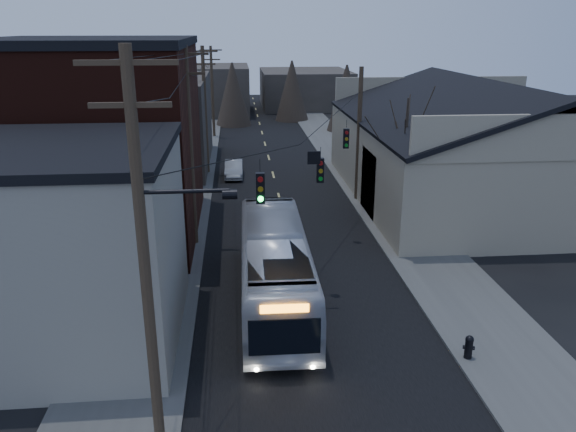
# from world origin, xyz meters

# --- Properties ---
(road_surface) EXTENTS (9.00, 110.00, 0.02)m
(road_surface) POSITION_xyz_m (0.00, 30.00, 0.01)
(road_surface) COLOR black
(road_surface) RESTS_ON ground
(sidewalk_left) EXTENTS (4.00, 110.00, 0.12)m
(sidewalk_left) POSITION_xyz_m (-6.50, 30.00, 0.06)
(sidewalk_left) COLOR #474744
(sidewalk_left) RESTS_ON ground
(sidewalk_right) EXTENTS (4.00, 110.00, 0.12)m
(sidewalk_right) POSITION_xyz_m (6.50, 30.00, 0.06)
(sidewalk_right) COLOR #474744
(sidewalk_right) RESTS_ON ground
(building_clapboard) EXTENTS (8.00, 8.00, 7.00)m
(building_clapboard) POSITION_xyz_m (-9.00, 9.00, 3.50)
(building_clapboard) COLOR gray
(building_clapboard) RESTS_ON ground
(building_brick) EXTENTS (10.00, 12.00, 10.00)m
(building_brick) POSITION_xyz_m (-10.00, 20.00, 5.00)
(building_brick) COLOR black
(building_brick) RESTS_ON ground
(building_left_far) EXTENTS (9.00, 14.00, 7.00)m
(building_left_far) POSITION_xyz_m (-9.50, 36.00, 3.50)
(building_left_far) COLOR #36312B
(building_left_far) RESTS_ON ground
(warehouse) EXTENTS (16.16, 20.60, 7.73)m
(warehouse) POSITION_xyz_m (13.00, 25.00, 2.70)
(warehouse) COLOR gray
(warehouse) RESTS_ON ground
(building_far_left) EXTENTS (10.00, 12.00, 6.00)m
(building_far_left) POSITION_xyz_m (-6.00, 65.00, 3.00)
(building_far_left) COLOR #36312B
(building_far_left) RESTS_ON ground
(building_far_right) EXTENTS (12.00, 14.00, 5.00)m
(building_far_right) POSITION_xyz_m (7.00, 70.00, 2.50)
(building_far_right) COLOR #36312B
(building_far_right) RESTS_ON ground
(bare_tree) EXTENTS (0.40, 0.40, 7.20)m
(bare_tree) POSITION_xyz_m (6.50, 20.00, 3.60)
(bare_tree) COLOR black
(bare_tree) RESTS_ON ground
(utility_lines) EXTENTS (11.24, 45.28, 10.50)m
(utility_lines) POSITION_xyz_m (-3.11, 24.14, 4.95)
(utility_lines) COLOR #382B1E
(utility_lines) RESTS_ON ground
(bus) EXTENTS (2.79, 11.28, 3.13)m
(bus) POSITION_xyz_m (-1.31, 11.21, 1.57)
(bus) COLOR #B8BCC6
(bus) RESTS_ON ground
(parked_car) EXTENTS (1.35, 3.77, 1.24)m
(parked_car) POSITION_xyz_m (-3.00, 31.68, 0.62)
(parked_car) COLOR #9B9FA2
(parked_car) RESTS_ON ground
(fire_hydrant) EXTENTS (0.41, 0.29, 0.84)m
(fire_hydrant) POSITION_xyz_m (4.93, 6.25, 0.57)
(fire_hydrant) COLOR black
(fire_hydrant) RESTS_ON sidewalk_right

